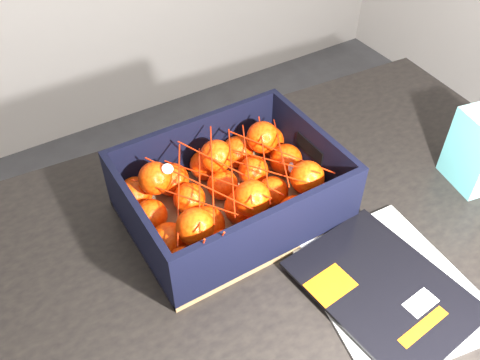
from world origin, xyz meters
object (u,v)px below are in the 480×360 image
magazine_stack (387,287)px  produce_crate (232,196)px  table (293,267)px  retail_carton (478,151)px

magazine_stack → produce_crate: size_ratio=0.82×
table → retail_carton: bearing=-9.4°
magazine_stack → retail_carton: retail_carton is taller
table → magazine_stack: size_ratio=4.00×
retail_carton → produce_crate: bearing=170.2°
magazine_stack → retail_carton: bearing=19.1°
table → produce_crate: size_ratio=3.29×
table → retail_carton: 0.43m
table → produce_crate: (-0.07, 0.11, 0.14)m
produce_crate → table: bearing=-57.1°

